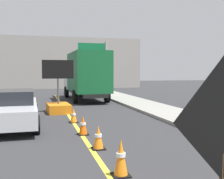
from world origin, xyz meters
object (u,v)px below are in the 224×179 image
(arrow_board_trailer, at_px, (58,103))
(traffic_cone_mid_lane, at_px, (98,137))
(pickup_car, at_px, (11,108))
(highway_guide_sign, at_px, (98,58))
(traffic_cone_curbside, at_px, (74,115))
(traffic_cone_far_lane, at_px, (83,125))
(traffic_cone_near_sign, at_px, (121,158))
(box_truck, at_px, (86,75))
(roadwork_sign, at_px, (223,121))

(arrow_board_trailer, bearing_deg, traffic_cone_mid_lane, -85.24)
(pickup_car, xyz_separation_m, highway_guide_sign, (6.52, 14.73, 2.72))
(highway_guide_sign, height_order, traffic_cone_curbside, highway_guide_sign)
(traffic_cone_far_lane, bearing_deg, traffic_cone_near_sign, -87.37)
(arrow_board_trailer, xyz_separation_m, traffic_cone_mid_lane, (0.60, -7.17, -0.16))
(box_truck, relative_size, traffic_cone_far_lane, 11.19)
(roadwork_sign, xyz_separation_m, arrow_board_trailer, (-1.34, 11.41, -0.99))
(highway_guide_sign, bearing_deg, box_truck, -110.14)
(box_truck, xyz_separation_m, pickup_car, (-4.38, -8.91, -1.16))
(highway_guide_sign, distance_m, traffic_cone_curbside, 15.49)
(roadwork_sign, height_order, traffic_cone_curbside, roadwork_sign)
(box_truck, distance_m, traffic_cone_mid_lane, 13.11)
(pickup_car, bearing_deg, box_truck, 63.81)
(highway_guide_sign, xyz_separation_m, traffic_cone_near_sign, (-3.87, -20.73, -3.05))
(pickup_car, height_order, traffic_cone_curbside, pickup_car)
(arrow_board_trailer, height_order, highway_guide_sign, highway_guide_sign)
(traffic_cone_curbside, bearing_deg, roadwork_sign, -83.69)
(traffic_cone_near_sign, distance_m, traffic_cone_far_lane, 3.84)
(traffic_cone_curbside, bearing_deg, traffic_cone_near_sign, -87.96)
(traffic_cone_mid_lane, height_order, traffic_cone_curbside, traffic_cone_mid_lane)
(traffic_cone_far_lane, height_order, traffic_cone_curbside, traffic_cone_far_lane)
(box_truck, relative_size, traffic_cone_curbside, 11.92)
(roadwork_sign, height_order, traffic_cone_mid_lane, roadwork_sign)
(arrow_board_trailer, height_order, box_truck, box_truck)
(traffic_cone_far_lane, bearing_deg, traffic_cone_curbside, 91.06)
(pickup_car, distance_m, traffic_cone_mid_lane, 4.78)
(traffic_cone_near_sign, relative_size, traffic_cone_mid_lane, 1.17)
(traffic_cone_mid_lane, xyz_separation_m, traffic_cone_far_lane, (-0.14, 1.82, -0.01))
(box_truck, distance_m, highway_guide_sign, 6.39)
(traffic_cone_near_sign, xyz_separation_m, traffic_cone_far_lane, (-0.18, 3.83, -0.06))
(arrow_board_trailer, height_order, pickup_car, arrow_board_trailer)
(highway_guide_sign, bearing_deg, traffic_cone_mid_lane, -101.81)
(pickup_car, height_order, traffic_cone_near_sign, pickup_car)
(arrow_board_trailer, height_order, traffic_cone_near_sign, arrow_board_trailer)
(arrow_board_trailer, bearing_deg, pickup_car, -122.18)
(highway_guide_sign, distance_m, traffic_cone_mid_lane, 19.37)
(pickup_car, bearing_deg, highway_guide_sign, 66.13)
(pickup_car, relative_size, highway_guide_sign, 1.01)
(traffic_cone_near_sign, bearing_deg, pickup_car, 113.77)
(traffic_cone_far_lane, xyz_separation_m, traffic_cone_curbside, (-0.04, 2.29, -0.02))
(roadwork_sign, bearing_deg, traffic_cone_far_lane, 98.28)
(traffic_cone_near_sign, bearing_deg, roadwork_sign, -72.37)
(traffic_cone_mid_lane, bearing_deg, highway_guide_sign, 78.19)
(roadwork_sign, relative_size, box_truck, 0.32)
(box_truck, height_order, traffic_cone_curbside, box_truck)
(arrow_board_trailer, relative_size, box_truck, 0.37)
(arrow_board_trailer, height_order, traffic_cone_far_lane, arrow_board_trailer)
(traffic_cone_mid_lane, distance_m, traffic_cone_curbside, 4.11)
(roadwork_sign, xyz_separation_m, traffic_cone_curbside, (-0.92, 8.34, -1.17))
(traffic_cone_mid_lane, bearing_deg, pickup_car, 123.16)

